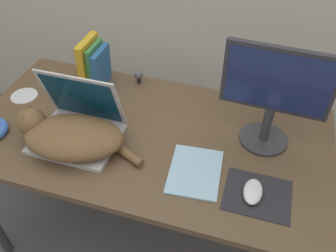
% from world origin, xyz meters
% --- Properties ---
extents(desk, '(1.45, 0.75, 0.73)m').
position_xyz_m(desk, '(0.00, 0.37, 0.66)').
color(desk, brown).
rests_on(desk, ground_plane).
extents(laptop, '(0.32, 0.26, 0.27)m').
position_xyz_m(laptop, '(-0.25, 0.28, 0.78)').
color(laptop, '#B7B7BC').
rests_on(laptop, desk).
extents(cat, '(0.51, 0.29, 0.14)m').
position_xyz_m(cat, '(-0.25, 0.22, 0.79)').
color(cat, brown).
rests_on(cat, desk).
extents(external_monitor, '(0.38, 0.19, 0.41)m').
position_xyz_m(external_monitor, '(0.45, 0.47, 0.96)').
color(external_monitor, '#333338').
rests_on(external_monitor, desk).
extents(mousepad, '(0.22, 0.19, 0.00)m').
position_xyz_m(mousepad, '(0.46, 0.20, 0.73)').
color(mousepad, '#232328').
rests_on(mousepad, desk).
extents(computer_mouse, '(0.06, 0.11, 0.03)m').
position_xyz_m(computer_mouse, '(0.44, 0.19, 0.74)').
color(computer_mouse, silver).
rests_on(computer_mouse, mousepad).
extents(book_row, '(0.09, 0.17, 0.23)m').
position_xyz_m(book_row, '(-0.34, 0.63, 0.83)').
color(book_row, gold).
rests_on(book_row, desk).
extents(notepad, '(0.20, 0.25, 0.01)m').
position_xyz_m(notepad, '(0.23, 0.23, 0.73)').
color(notepad, '#99C6E0').
rests_on(notepad, desk).
extents(webcam, '(0.04, 0.04, 0.07)m').
position_xyz_m(webcam, '(-0.15, 0.69, 0.77)').
color(webcam, '#232328').
rests_on(webcam, desk).
extents(cd_disc, '(0.12, 0.12, 0.00)m').
position_xyz_m(cd_disc, '(-0.62, 0.44, 0.73)').
color(cd_disc, silver).
rests_on(cd_disc, desk).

